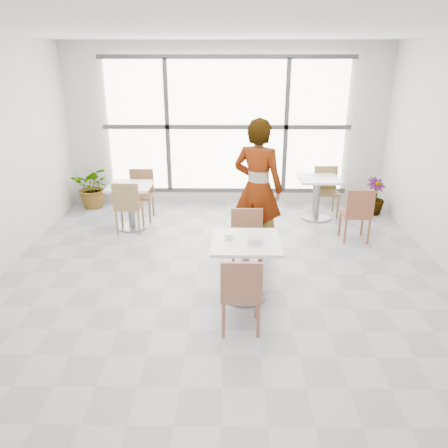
{
  "coord_description": "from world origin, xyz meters",
  "views": [
    {
      "loc": [
        0.06,
        -4.9,
        2.77
      ],
      "look_at": [
        0.0,
        -0.3,
        1.0
      ],
      "focal_mm": 35.58,
      "sensor_mm": 36.0,
      "label": 1
    }
  ],
  "objects_px": {
    "person": "(258,188)",
    "bg_chair_right_far": "(326,187)",
    "oatmeal_bowl": "(255,240)",
    "coffee_cup": "(228,237)",
    "bg_chair_left_near": "(128,204)",
    "bg_chair_right_near": "(357,212)",
    "bg_table_right": "(318,192)",
    "chair_far": "(247,238)",
    "bg_table_left": "(131,200)",
    "bg_chair_left_far": "(141,191)",
    "chair_near": "(241,290)",
    "plant_left": "(94,186)",
    "main_table": "(246,258)",
    "plant_right": "(374,196)"
  },
  "relations": [
    {
      "from": "oatmeal_bowl",
      "to": "bg_chair_right_near",
      "type": "distance_m",
      "value": 2.5
    },
    {
      "from": "oatmeal_bowl",
      "to": "bg_table_left",
      "type": "bearing_deg",
      "value": 129.0
    },
    {
      "from": "chair_far",
      "to": "bg_table_left",
      "type": "bearing_deg",
      "value": 139.15
    },
    {
      "from": "coffee_cup",
      "to": "bg_chair_right_near",
      "type": "relative_size",
      "value": 0.18
    },
    {
      "from": "bg_table_right",
      "to": "bg_chair_left_near",
      "type": "relative_size",
      "value": 0.86
    },
    {
      "from": "bg_chair_left_near",
      "to": "bg_chair_right_near",
      "type": "xyz_separation_m",
      "value": [
        3.62,
        -0.32,
        0.0
      ]
    },
    {
      "from": "oatmeal_bowl",
      "to": "bg_table_right",
      "type": "distance_m",
      "value": 3.17
    },
    {
      "from": "bg_chair_left_near",
      "to": "bg_chair_right_near",
      "type": "relative_size",
      "value": 1.0
    },
    {
      "from": "bg_chair_right_far",
      "to": "bg_table_left",
      "type": "bearing_deg",
      "value": -167.58
    },
    {
      "from": "bg_table_left",
      "to": "bg_chair_left_near",
      "type": "xyz_separation_m",
      "value": [
        -0.0,
        -0.24,
        0.01
      ]
    },
    {
      "from": "main_table",
      "to": "bg_table_left",
      "type": "xyz_separation_m",
      "value": [
        -1.84,
        2.3,
        -0.04
      ]
    },
    {
      "from": "bg_chair_left_near",
      "to": "chair_near",
      "type": "bearing_deg",
      "value": 122.44
    },
    {
      "from": "oatmeal_bowl",
      "to": "coffee_cup",
      "type": "distance_m",
      "value": 0.33
    },
    {
      "from": "bg_table_left",
      "to": "bg_chair_left_near",
      "type": "relative_size",
      "value": 0.86
    },
    {
      "from": "plant_left",
      "to": "bg_chair_left_far",
      "type": "bearing_deg",
      "value": -29.85
    },
    {
      "from": "chair_near",
      "to": "bg_table_right",
      "type": "distance_m",
      "value": 3.8
    },
    {
      "from": "bg_chair_right_far",
      "to": "coffee_cup",
      "type": "bearing_deg",
      "value": -120.29
    },
    {
      "from": "person",
      "to": "bg_chair_left_near",
      "type": "distance_m",
      "value": 2.23
    },
    {
      "from": "bg_chair_left_far",
      "to": "bg_chair_right_near",
      "type": "relative_size",
      "value": 1.0
    },
    {
      "from": "bg_chair_right_near",
      "to": "plant_left",
      "type": "xyz_separation_m",
      "value": [
        -4.56,
        1.64,
        -0.09
      ]
    },
    {
      "from": "main_table",
      "to": "bg_chair_right_near",
      "type": "bearing_deg",
      "value": 44.41
    },
    {
      "from": "coffee_cup",
      "to": "bg_table_left",
      "type": "xyz_separation_m",
      "value": [
        -1.63,
        2.27,
        -0.29
      ]
    },
    {
      "from": "bg_table_right",
      "to": "bg_chair_left_far",
      "type": "xyz_separation_m",
      "value": [
        -3.12,
        -0.01,
        0.01
      ]
    },
    {
      "from": "main_table",
      "to": "oatmeal_bowl",
      "type": "relative_size",
      "value": 3.81
    },
    {
      "from": "coffee_cup",
      "to": "bg_table_right",
      "type": "distance_m",
      "value": 3.2
    },
    {
      "from": "chair_near",
      "to": "plant_left",
      "type": "distance_m",
      "value": 4.92
    },
    {
      "from": "coffee_cup",
      "to": "bg_chair_right_near",
      "type": "bearing_deg",
      "value": 40.77
    },
    {
      "from": "bg_chair_right_near",
      "to": "main_table",
      "type": "bearing_deg",
      "value": 44.41
    },
    {
      "from": "chair_near",
      "to": "bg_chair_left_near",
      "type": "distance_m",
      "value": 3.3
    },
    {
      "from": "person",
      "to": "bg_table_right",
      "type": "height_order",
      "value": "person"
    },
    {
      "from": "chair_near",
      "to": "person",
      "type": "bearing_deg",
      "value": -97.76
    },
    {
      "from": "main_table",
      "to": "bg_chair_right_near",
      "type": "distance_m",
      "value": 2.49
    },
    {
      "from": "oatmeal_bowl",
      "to": "bg_chair_left_near",
      "type": "distance_m",
      "value": 2.92
    },
    {
      "from": "person",
      "to": "chair_near",
      "type": "bearing_deg",
      "value": 106.28
    },
    {
      "from": "chair_far",
      "to": "person",
      "type": "distance_m",
      "value": 0.82
    },
    {
      "from": "oatmeal_bowl",
      "to": "bg_chair_left_near",
      "type": "xyz_separation_m",
      "value": [
        -1.94,
        2.16,
        -0.29
      ]
    },
    {
      "from": "coffee_cup",
      "to": "bg_chair_left_far",
      "type": "relative_size",
      "value": 0.18
    },
    {
      "from": "chair_near",
      "to": "oatmeal_bowl",
      "type": "bearing_deg",
      "value": -105.22
    },
    {
      "from": "person",
      "to": "plant_left",
      "type": "height_order",
      "value": "person"
    },
    {
      "from": "main_table",
      "to": "bg_chair_left_far",
      "type": "xyz_separation_m",
      "value": [
        -1.76,
        2.79,
        -0.02
      ]
    },
    {
      "from": "main_table",
      "to": "chair_far",
      "type": "xyz_separation_m",
      "value": [
        0.04,
        0.68,
        -0.02
      ]
    },
    {
      "from": "coffee_cup",
      "to": "bg_chair_left_near",
      "type": "bearing_deg",
      "value": 128.76
    },
    {
      "from": "bg_table_right",
      "to": "plant_right",
      "type": "relative_size",
      "value": 1.12
    },
    {
      "from": "bg_chair_left_far",
      "to": "oatmeal_bowl",
      "type": "bearing_deg",
      "value": -57.22
    },
    {
      "from": "plant_left",
      "to": "bg_chair_left_near",
      "type": "bearing_deg",
      "value": -54.32
    },
    {
      "from": "main_table",
      "to": "bg_chair_left_far",
      "type": "distance_m",
      "value": 3.3
    },
    {
      "from": "chair_near",
      "to": "bg_chair_right_far",
      "type": "bearing_deg",
      "value": -113.36
    },
    {
      "from": "person",
      "to": "bg_chair_right_far",
      "type": "height_order",
      "value": "person"
    },
    {
      "from": "bg_table_left",
      "to": "bg_table_right",
      "type": "xyz_separation_m",
      "value": [
        3.2,
        0.5,
        0.0
      ]
    },
    {
      "from": "chair_near",
      "to": "bg_table_left",
      "type": "bearing_deg",
      "value": -59.66
    }
  ]
}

